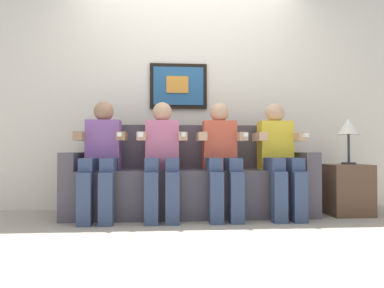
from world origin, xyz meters
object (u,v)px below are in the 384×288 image
at_px(person_left_center, 162,154).
at_px(person_leftmost, 101,154).
at_px(person_right_center, 221,154).
at_px(side_table_right, 346,189).
at_px(couch, 191,183).
at_px(person_rightmost, 279,154).
at_px(table_lamp, 349,129).

bearing_deg(person_left_center, person_leftmost, 179.95).
height_order(person_right_center, side_table_right, person_right_center).
xyz_separation_m(person_left_center, person_right_center, (0.56, 0.00, -0.00)).
distance_m(couch, person_leftmost, 0.91).
xyz_separation_m(person_leftmost, person_rightmost, (1.69, 0.00, 0.00)).
bearing_deg(couch, side_table_right, -3.96).
relative_size(person_right_center, person_rightmost, 1.00).
relative_size(person_left_center, person_rightmost, 1.00).
height_order(person_rightmost, side_table_right, person_rightmost).
height_order(couch, person_left_center, person_left_center).
relative_size(person_leftmost, table_lamp, 2.41).
bearing_deg(person_rightmost, person_left_center, -179.98).
relative_size(person_left_center, side_table_right, 2.22).
bearing_deg(person_rightmost, side_table_right, 4.95).
distance_m(person_right_center, side_table_right, 1.32).
xyz_separation_m(couch, person_leftmost, (-0.84, -0.17, 0.29)).
relative_size(person_leftmost, person_right_center, 1.00).
height_order(side_table_right, table_lamp, table_lamp).
bearing_deg(person_rightmost, couch, 168.74).
height_order(person_leftmost, person_right_center, same).
xyz_separation_m(person_right_center, person_rightmost, (0.56, 0.00, 0.00)).
relative_size(couch, side_table_right, 4.80).
bearing_deg(couch, person_right_center, -30.82).
bearing_deg(person_rightmost, person_right_center, 180.00).
bearing_deg(person_right_center, table_lamp, 3.18).
relative_size(person_leftmost, person_left_center, 1.00).
bearing_deg(table_lamp, person_rightmost, -174.41).
distance_m(person_left_center, table_lamp, 1.88).
xyz_separation_m(person_rightmost, table_lamp, (0.74, 0.07, 0.25)).
bearing_deg(couch, person_leftmost, -168.73).
distance_m(person_left_center, person_right_center, 0.56).
bearing_deg(side_table_right, couch, 176.04).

